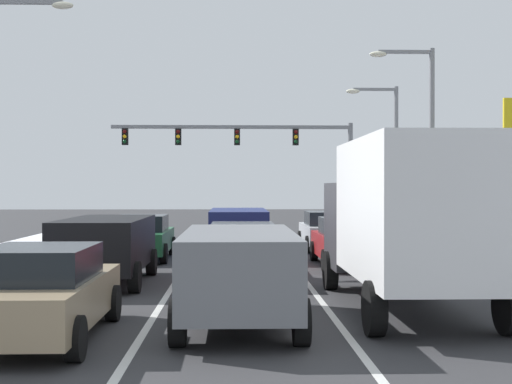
% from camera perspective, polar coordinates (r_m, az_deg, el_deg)
% --- Properties ---
extents(ground_plane, '(120.00, 120.00, 0.00)m').
position_cam_1_polar(ground_plane, '(19.96, -1.25, -6.70)').
color(ground_plane, '#333335').
extents(lane_stripe_between_right_lane_and_center_lane, '(0.14, 39.68, 0.01)m').
position_cam_1_polar(lane_stripe_between_right_lane_and_center_lane, '(23.62, 2.82, -5.59)').
color(lane_stripe_between_right_lane_and_center_lane, silver).
rests_on(lane_stripe_between_right_lane_and_center_lane, ground).
extents(lane_stripe_between_center_lane_and_left_lane, '(0.14, 39.68, 0.01)m').
position_cam_1_polar(lane_stripe_between_center_lane_and_left_lane, '(23.60, -5.48, -5.59)').
color(lane_stripe_between_center_lane_and_left_lane, silver).
rests_on(lane_stripe_between_center_lane_and_left_lane, ground).
extents(snow_bank_right_shoulder, '(1.62, 39.68, 0.80)m').
position_cam_1_polar(snow_bank_right_shoulder, '(24.58, 15.27, -4.44)').
color(snow_bank_right_shoulder, white).
rests_on(snow_bank_right_shoulder, ground).
extents(snow_bank_left_shoulder, '(1.26, 39.68, 0.68)m').
position_cam_1_polar(snow_bank_left_shoulder, '(24.48, -18.00, -4.61)').
color(snow_bank_left_shoulder, white).
rests_on(snow_bank_left_shoulder, ground).
extents(box_truck_right_lane_nearest, '(2.53, 7.20, 3.36)m').
position_cam_1_polar(box_truck_right_lane_nearest, '(14.56, 11.91, -1.83)').
color(box_truck_right_lane_nearest, '#38383D').
rests_on(box_truck_right_lane_nearest, ground).
extents(sedan_red_right_lane_second, '(2.00, 4.50, 1.51)m').
position_cam_1_polar(sedan_red_right_lane_second, '(22.53, 7.34, -3.94)').
color(sedan_red_right_lane_second, maroon).
rests_on(sedan_red_right_lane_second, ground).
extents(sedan_silver_right_lane_third, '(2.00, 4.50, 1.51)m').
position_cam_1_polar(sedan_silver_right_lane_third, '(28.26, 5.69, -3.06)').
color(sedan_silver_right_lane_third, '#B7BABF').
rests_on(sedan_silver_right_lane_third, ground).
extents(suv_gray_center_lane_nearest, '(2.16, 4.90, 1.67)m').
position_cam_1_polar(suv_gray_center_lane_nearest, '(12.79, -1.37, -6.10)').
color(suv_gray_center_lane_nearest, slate).
rests_on(suv_gray_center_lane_nearest, ground).
extents(sedan_maroon_center_lane_second, '(2.00, 4.50, 1.51)m').
position_cam_1_polar(sedan_maroon_center_lane_second, '(19.07, -1.09, -4.72)').
color(sedan_maroon_center_lane_second, maroon).
rests_on(sedan_maroon_center_lane_second, ground).
extents(suv_navy_center_lane_third, '(2.16, 4.90, 1.67)m').
position_cam_1_polar(suv_navy_center_lane_third, '(25.18, -1.40, -2.91)').
color(suv_navy_center_lane_third, navy).
rests_on(suv_navy_center_lane_third, ground).
extents(sedan_tan_left_lane_nearest, '(2.00, 4.50, 1.51)m').
position_cam_1_polar(sedan_tan_left_lane_nearest, '(12.15, -16.77, -7.66)').
color(sedan_tan_left_lane_nearest, '#937F60').
rests_on(sedan_tan_left_lane_nearest, ground).
extents(suv_black_left_lane_second, '(2.16, 4.90, 1.67)m').
position_cam_1_polar(suv_black_left_lane_second, '(18.69, -11.84, -4.06)').
color(suv_black_left_lane_second, black).
rests_on(suv_black_left_lane_second, ground).
extents(sedan_green_left_lane_third, '(2.00, 4.50, 1.51)m').
position_cam_1_polar(sedan_green_left_lane_third, '(24.76, -9.07, -3.55)').
color(sedan_green_left_lane_third, '#1E5633').
rests_on(sedan_green_left_lane_third, ground).
extents(traffic_light_gantry, '(14.00, 0.47, 6.20)m').
position_cam_1_polar(traffic_light_gantry, '(41.54, 0.30, 3.73)').
color(traffic_light_gantry, slate).
rests_on(traffic_light_gantry, ground).
extents(street_lamp_right_mid, '(2.66, 0.36, 8.10)m').
position_cam_1_polar(street_lamp_right_mid, '(29.93, 13.15, 4.96)').
color(street_lamp_right_mid, gray).
rests_on(street_lamp_right_mid, ground).
extents(street_lamp_right_far, '(2.66, 0.36, 7.57)m').
position_cam_1_polar(street_lamp_right_far, '(36.95, 10.51, 3.65)').
color(street_lamp_right_far, gray).
rests_on(street_lamp_right_far, ground).
extents(street_lamp_left_mid, '(2.66, 0.36, 8.57)m').
position_cam_1_polar(street_lamp_left_mid, '(24.53, -19.36, 6.54)').
color(street_lamp_left_mid, gray).
rests_on(street_lamp_left_mid, ground).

